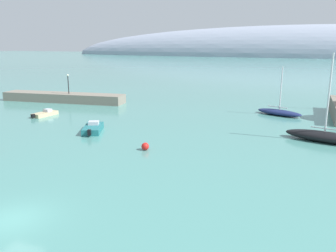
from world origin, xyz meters
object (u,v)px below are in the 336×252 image
mooring_buoy_red (145,146)px  harbor_lamp_post (68,81)px  motorboat_sand_alongside_breakwater (45,114)px  sailboat_navy_outer_mooring (279,112)px  motorboat_teal_outer (93,128)px  sailboat_black_mid_mooring (324,136)px

mooring_buoy_red → harbor_lamp_post: bearing=140.1°
motorboat_sand_alongside_breakwater → mooring_buoy_red: bearing=-107.2°
sailboat_navy_outer_mooring → motorboat_teal_outer: 26.64m
mooring_buoy_red → sailboat_black_mid_mooring: bearing=30.2°
motorboat_teal_outer → sailboat_black_mid_mooring: bearing=-102.0°
sailboat_black_mid_mooring → mooring_buoy_red: size_ratio=12.32×
motorboat_teal_outer → mooring_buoy_red: bearing=-139.8°
sailboat_black_mid_mooring → motorboat_teal_outer: sailboat_black_mid_mooring is taller
mooring_buoy_red → harbor_lamp_post: harbor_lamp_post is taller
motorboat_sand_alongside_breakwater → harbor_lamp_post: 11.69m
motorboat_sand_alongside_breakwater → harbor_lamp_post: harbor_lamp_post is taller
mooring_buoy_red → harbor_lamp_post: 31.37m
sailboat_black_mid_mooring → mooring_buoy_red: (-16.47, -9.57, -0.24)m
motorboat_sand_alongside_breakwater → harbor_lamp_post: bearing=26.9°
sailboat_black_mid_mooring → harbor_lamp_post: bearing=-0.8°
motorboat_sand_alongside_breakwater → mooring_buoy_red: motorboat_sand_alongside_breakwater is taller
sailboat_navy_outer_mooring → mooring_buoy_red: bearing=-94.8°
sailboat_black_mid_mooring → mooring_buoy_red: bearing=43.9°
motorboat_sand_alongside_breakwater → sailboat_black_mid_mooring: bearing=-82.1°
mooring_buoy_red → harbor_lamp_post: (-23.94, 20.00, 3.31)m
harbor_lamp_post → motorboat_teal_outer: bearing=-46.1°
motorboat_sand_alongside_breakwater → motorboat_teal_outer: motorboat_teal_outer is taller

